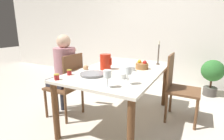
# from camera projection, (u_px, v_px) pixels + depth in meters

# --- Properties ---
(ground_plane) EXTENTS (20.00, 20.00, 0.00)m
(ground_plane) POSITION_uv_depth(u_px,v_px,m) (120.00, 119.00, 2.50)
(ground_plane) COLOR beige
(wall_back) EXTENTS (10.00, 0.06, 2.60)m
(wall_back) POSITION_uv_depth(u_px,v_px,m) (159.00, 26.00, 3.94)
(wall_back) COLOR silver
(wall_back) RESTS_ON ground_plane
(dining_table) EXTENTS (1.03, 1.62, 0.72)m
(dining_table) POSITION_uv_depth(u_px,v_px,m) (120.00, 76.00, 2.34)
(dining_table) COLOR silver
(dining_table) RESTS_ON ground_plane
(chair_person_side) EXTENTS (0.42, 0.42, 0.92)m
(chair_person_side) POSITION_uv_depth(u_px,v_px,m) (68.00, 84.00, 2.47)
(chair_person_side) COLOR brown
(chair_person_side) RESTS_ON ground_plane
(chair_opposite) EXTENTS (0.42, 0.42, 0.92)m
(chair_opposite) POSITION_uv_depth(u_px,v_px,m) (178.00, 86.00, 2.39)
(chair_opposite) COLOR brown
(chair_opposite) RESTS_ON ground_plane
(person_seated) EXTENTS (0.39, 0.41, 1.18)m
(person_seated) POSITION_uv_depth(u_px,v_px,m) (64.00, 69.00, 2.49)
(person_seated) COLOR #33333D
(person_seated) RESTS_ON ground_plane
(red_pitcher) EXTENTS (0.17, 0.14, 0.21)m
(red_pitcher) POSITION_uv_depth(u_px,v_px,m) (105.00, 62.00, 2.32)
(red_pitcher) COLOR red
(red_pitcher) RESTS_ON dining_table
(wine_glass_water) EXTENTS (0.08, 0.08, 0.18)m
(wine_glass_water) POSITION_uv_depth(u_px,v_px,m) (128.00, 71.00, 1.70)
(wine_glass_water) COLOR white
(wine_glass_water) RESTS_ON dining_table
(wine_glass_juice) EXTENTS (0.08, 0.08, 0.17)m
(wine_glass_juice) POSITION_uv_depth(u_px,v_px,m) (107.00, 75.00, 1.61)
(wine_glass_juice) COLOR white
(wine_glass_juice) RESTS_ON dining_table
(teacup_near_person) EXTENTS (0.15, 0.15, 0.06)m
(teacup_near_person) POSITION_uv_depth(u_px,v_px,m) (122.00, 77.00, 1.91)
(teacup_near_person) COLOR white
(teacup_near_person) RESTS_ON dining_table
(teacup_across) EXTENTS (0.15, 0.15, 0.06)m
(teacup_across) POSITION_uv_depth(u_px,v_px,m) (131.00, 69.00, 2.25)
(teacup_across) COLOR white
(teacup_across) RESTS_ON dining_table
(serving_tray) EXTENTS (0.29, 0.29, 0.03)m
(serving_tray) POSITION_uv_depth(u_px,v_px,m) (92.00, 74.00, 2.04)
(serving_tray) COLOR gray
(serving_tray) RESTS_ON dining_table
(bread_plate) EXTENTS (0.19, 0.19, 0.07)m
(bread_plate) POSITION_uv_depth(u_px,v_px,m) (86.00, 69.00, 2.28)
(bread_plate) COLOR white
(bread_plate) RESTS_ON dining_table
(jam_jar_amber) EXTENTS (0.06, 0.06, 0.06)m
(jam_jar_amber) POSITION_uv_depth(u_px,v_px,m) (69.00, 72.00, 2.06)
(jam_jar_amber) COLOR #A81E1E
(jam_jar_amber) RESTS_ON dining_table
(jam_jar_red) EXTENTS (0.06, 0.06, 0.06)m
(jam_jar_red) POSITION_uv_depth(u_px,v_px,m) (57.00, 77.00, 1.88)
(jam_jar_red) COLOR #A81E1E
(jam_jar_red) RESTS_ON dining_table
(fruit_bowl) EXTENTS (0.17, 0.17, 0.12)m
(fruit_bowl) POSITION_uv_depth(u_px,v_px,m) (142.00, 66.00, 2.35)
(fruit_bowl) COLOR #9E6B3D
(fruit_bowl) RESTS_ON dining_table
(candlestick_tall) EXTENTS (0.06, 0.06, 0.35)m
(candlestick_tall) POSITION_uv_depth(u_px,v_px,m) (158.00, 55.00, 2.61)
(candlestick_tall) COLOR #4C4238
(candlestick_tall) RESTS_ON dining_table
(potted_plant) EXTENTS (0.40, 0.40, 0.69)m
(potted_plant) POSITION_uv_depth(u_px,v_px,m) (212.00, 73.00, 3.25)
(potted_plant) COLOR #4C4742
(potted_plant) RESTS_ON ground_plane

